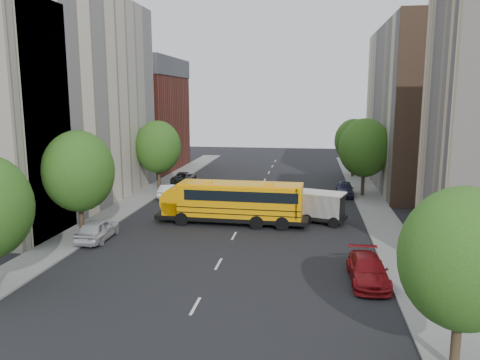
% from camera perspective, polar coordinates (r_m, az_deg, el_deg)
% --- Properties ---
extents(ground, '(120.00, 120.00, 0.00)m').
position_cam_1_polar(ground, '(36.99, -0.25, -5.95)').
color(ground, black).
rests_on(ground, ground).
extents(sidewalk_left, '(3.00, 80.00, 0.12)m').
position_cam_1_polar(sidewalk_left, '(44.72, -14.00, -3.35)').
color(sidewalk_left, slate).
rests_on(sidewalk_left, ground).
extents(sidewalk_right, '(3.00, 80.00, 0.12)m').
position_cam_1_polar(sidewalk_right, '(41.85, 16.64, -4.39)').
color(sidewalk_right, slate).
rests_on(sidewalk_right, ground).
extents(lane_markings, '(0.15, 64.00, 0.01)m').
position_cam_1_polar(lane_markings, '(46.59, 1.61, -2.58)').
color(lane_markings, silver).
rests_on(lane_markings, ground).
extents(building_left_cream, '(10.00, 26.00, 20.00)m').
position_cam_1_polar(building_left_cream, '(47.32, -21.45, 9.14)').
color(building_left_cream, beige).
rests_on(building_left_cream, ground).
extents(building_left_redbrick, '(10.00, 15.00, 13.00)m').
position_cam_1_polar(building_left_redbrick, '(67.43, -11.93, 6.71)').
color(building_left_redbrick, maroon).
rests_on(building_left_redbrick, ground).
extents(building_right_far, '(10.00, 22.00, 18.00)m').
position_cam_1_polar(building_right_far, '(56.58, 21.56, 8.16)').
color(building_right_far, '#C4B799').
rests_on(building_right_far, ground).
extents(building_right_sidewall, '(10.10, 0.30, 18.00)m').
position_cam_1_polar(building_right_sidewall, '(45.92, 24.63, 7.66)').
color(building_right_sidewall, brown).
rests_on(building_right_sidewall, ground).
extents(street_tree_1, '(5.12, 5.12, 7.90)m').
position_cam_1_polar(street_tree_1, '(35.58, -19.08, 1.02)').
color(street_tree_1, '#38281C').
rests_on(street_tree_1, ground).
extents(street_tree_2, '(4.99, 4.99, 7.71)m').
position_cam_1_polar(street_tree_2, '(52.08, -9.96, 3.99)').
color(street_tree_2, '#38281C').
rests_on(street_tree_2, ground).
extents(street_tree_3, '(4.61, 4.61, 7.11)m').
position_cam_1_polar(street_tree_3, '(18.93, 25.55, -8.66)').
color(street_tree_3, '#38281C').
rests_on(street_tree_3, ground).
extents(street_tree_4, '(5.25, 5.25, 8.10)m').
position_cam_1_polar(street_tree_4, '(49.73, 14.92, 3.81)').
color(street_tree_4, '#38281C').
rests_on(street_tree_4, ground).
extents(street_tree_5, '(4.86, 4.86, 7.51)m').
position_cam_1_polar(street_tree_5, '(61.64, 13.69, 4.67)').
color(street_tree_5, '#38281C').
rests_on(street_tree_5, ground).
extents(school_bus, '(12.47, 3.42, 3.49)m').
position_cam_1_polar(school_bus, '(37.94, -1.13, -2.51)').
color(school_bus, black).
rests_on(school_bus, ground).
extents(safari_truck, '(6.42, 3.87, 2.60)m').
position_cam_1_polar(safari_truck, '(39.13, 8.44, -3.09)').
color(safari_truck, black).
rests_on(safari_truck, ground).
extents(parked_car_0, '(2.00, 4.71, 1.59)m').
position_cam_1_polar(parked_car_0, '(35.45, -16.99, -5.78)').
color(parked_car_0, silver).
rests_on(parked_car_0, ground).
extents(parked_car_1, '(1.55, 4.19, 1.37)m').
position_cam_1_polar(parked_car_1, '(48.79, -8.62, -1.30)').
color(parked_car_1, silver).
rests_on(parked_car_1, ground).
extents(parked_car_2, '(2.78, 5.34, 1.44)m').
position_cam_1_polar(parked_car_2, '(56.13, -6.86, 0.27)').
color(parked_car_2, black).
rests_on(parked_car_2, ground).
extents(parked_car_3, '(2.15, 5.04, 1.45)m').
position_cam_1_polar(parked_car_3, '(27.46, 15.32, -10.51)').
color(parked_car_3, maroon).
rests_on(parked_car_3, ground).
extents(parked_car_4, '(1.90, 4.44, 1.50)m').
position_cam_1_polar(parked_car_4, '(50.14, 12.63, -1.05)').
color(parked_car_4, '#313054').
rests_on(parked_car_4, ground).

